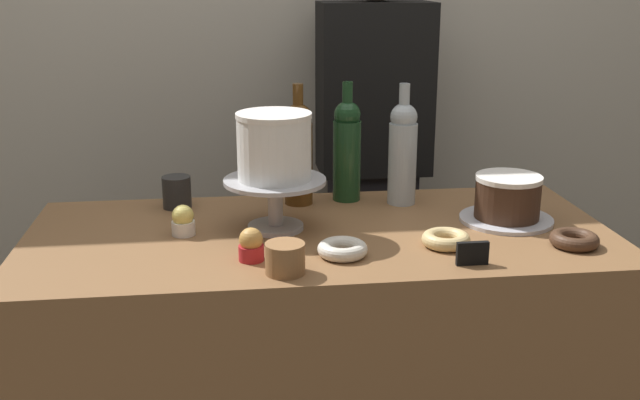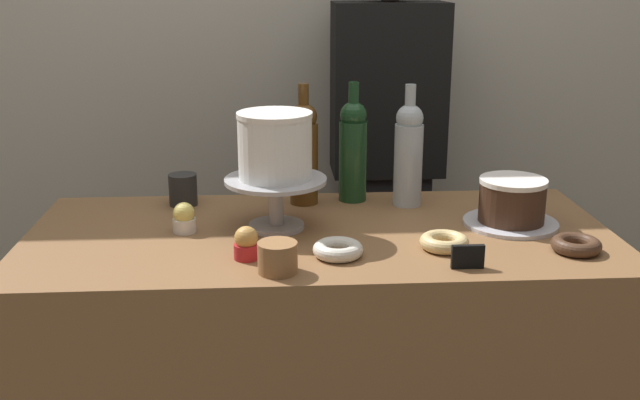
# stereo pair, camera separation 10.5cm
# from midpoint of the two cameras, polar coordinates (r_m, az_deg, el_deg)

# --- Properties ---
(back_wall) EXTENTS (6.00, 0.05, 2.60)m
(back_wall) POSITION_cam_midpoint_polar(r_m,az_deg,el_deg) (2.63, -3.68, 12.76)
(back_wall) COLOR #BCB7A8
(back_wall) RESTS_ON ground_plane
(display_counter) EXTENTS (1.42, 0.65, 0.89)m
(display_counter) POSITION_cam_midpoint_polar(r_m,az_deg,el_deg) (2.01, -1.55, -14.40)
(display_counter) COLOR brown
(display_counter) RESTS_ON ground_plane
(cake_stand_pedestal) EXTENTS (0.25, 0.25, 0.13)m
(cake_stand_pedestal) POSITION_cam_midpoint_polar(r_m,az_deg,el_deg) (1.82, -5.08, 0.39)
(cake_stand_pedestal) COLOR #B2B2B7
(cake_stand_pedestal) RESTS_ON display_counter
(white_layer_cake) EXTENTS (0.18, 0.18, 0.16)m
(white_layer_cake) POSITION_cam_midpoint_polar(r_m,az_deg,el_deg) (1.79, -5.18, 4.08)
(white_layer_cake) COLOR white
(white_layer_cake) RESTS_ON cake_stand_pedestal
(silver_serving_platter) EXTENTS (0.23, 0.23, 0.01)m
(silver_serving_platter) POSITION_cam_midpoint_polar(r_m,az_deg,el_deg) (1.94, 12.44, -1.45)
(silver_serving_platter) COLOR silver
(silver_serving_platter) RESTS_ON display_counter
(chocolate_round_cake) EXTENTS (0.16, 0.16, 0.11)m
(chocolate_round_cake) POSITION_cam_midpoint_polar(r_m,az_deg,el_deg) (1.92, 12.55, 0.24)
(chocolate_round_cake) COLOR #3D2619
(chocolate_round_cake) RESTS_ON silver_serving_platter
(wine_bottle_amber) EXTENTS (0.08, 0.08, 0.33)m
(wine_bottle_amber) POSITION_cam_midpoint_polar(r_m,az_deg,el_deg) (2.01, -3.16, 3.68)
(wine_bottle_amber) COLOR #5B3814
(wine_bottle_amber) RESTS_ON display_counter
(wine_bottle_clear) EXTENTS (0.08, 0.08, 0.33)m
(wine_bottle_clear) POSITION_cam_midpoint_polar(r_m,az_deg,el_deg) (2.01, 4.81, 3.69)
(wine_bottle_clear) COLOR #B2BCC1
(wine_bottle_clear) RESTS_ON display_counter
(wine_bottle_green) EXTENTS (0.08, 0.08, 0.33)m
(wine_bottle_green) POSITION_cam_midpoint_polar(r_m,az_deg,el_deg) (2.04, 0.58, 3.92)
(wine_bottle_green) COLOR #193D1E
(wine_bottle_green) RESTS_ON display_counter
(cupcake_caramel) EXTENTS (0.06, 0.06, 0.07)m
(cupcake_caramel) POSITION_cam_midpoint_polar(r_m,az_deg,el_deg) (1.65, -7.08, -3.44)
(cupcake_caramel) COLOR red
(cupcake_caramel) RESTS_ON display_counter
(cupcake_lemon) EXTENTS (0.06, 0.06, 0.07)m
(cupcake_lemon) POSITION_cam_midpoint_polar(r_m,az_deg,el_deg) (1.83, -11.98, -1.58)
(cupcake_lemon) COLOR white
(cupcake_lemon) RESTS_ON display_counter
(donut_glazed) EXTENTS (0.11, 0.11, 0.03)m
(donut_glazed) POSITION_cam_midpoint_polar(r_m,az_deg,el_deg) (1.74, 7.84, -2.99)
(donut_glazed) COLOR #E0C17F
(donut_glazed) RESTS_ON display_counter
(donut_sugar) EXTENTS (0.11, 0.11, 0.03)m
(donut_sugar) POSITION_cam_midpoint_polar(r_m,az_deg,el_deg) (1.66, -0.10, -3.76)
(donut_sugar) COLOR silver
(donut_sugar) RESTS_ON display_counter
(donut_chocolate) EXTENTS (0.11, 0.11, 0.03)m
(donut_chocolate) POSITION_cam_midpoint_polar(r_m,az_deg,el_deg) (1.80, 17.17, -2.90)
(donut_chocolate) COLOR #472D1E
(donut_chocolate) RESTS_ON display_counter
(cookie_stack) EXTENTS (0.08, 0.08, 0.07)m
(cookie_stack) POSITION_cam_midpoint_polar(r_m,az_deg,el_deg) (1.57, -4.59, -4.45)
(cookie_stack) COLOR olive
(cookie_stack) RESTS_ON display_counter
(price_sign_chalkboard) EXTENTS (0.07, 0.01, 0.05)m
(price_sign_chalkboard) POSITION_cam_midpoint_polar(r_m,az_deg,el_deg) (1.63, 9.70, -4.03)
(price_sign_chalkboard) COLOR black
(price_sign_chalkboard) RESTS_ON display_counter
(coffee_cup_ceramic) EXTENTS (0.08, 0.08, 0.08)m
(coffee_cup_ceramic) POSITION_cam_midpoint_polar(r_m,az_deg,el_deg) (2.04, -12.28, 0.58)
(coffee_cup_ceramic) COLOR #282828
(coffee_cup_ceramic) RESTS_ON display_counter
(barista_figure) EXTENTS (0.36, 0.22, 1.60)m
(barista_figure) POSITION_cam_midpoint_polar(r_m,az_deg,el_deg) (2.53, 2.81, 2.02)
(barista_figure) COLOR black
(barista_figure) RESTS_ON ground_plane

